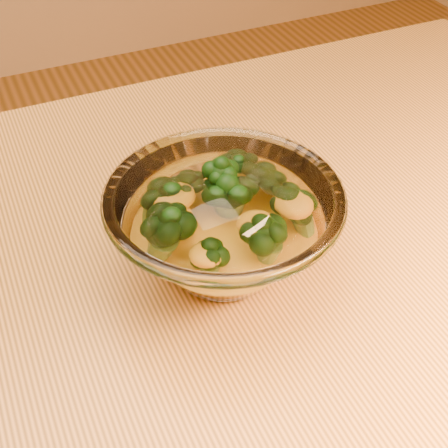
{
  "coord_description": "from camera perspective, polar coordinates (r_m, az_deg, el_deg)",
  "views": [
    {
      "loc": [
        -0.17,
        -0.39,
        1.19
      ],
      "look_at": [
        0.01,
        0.01,
        0.81
      ],
      "focal_mm": 50.0,
      "sensor_mm": 36.0,
      "label": 1
    }
  ],
  "objects": [
    {
      "name": "glass_bowl",
      "position": [
        0.59,
        0.0,
        -0.35
      ],
      "size": [
        0.22,
        0.22,
        0.1
      ],
      "color": "white",
      "rests_on": "table"
    },
    {
      "name": "broccoli_heap",
      "position": [
        0.59,
        -0.43,
        1.33
      ],
      "size": [
        0.15,
        0.14,
        0.07
      ],
      "color": "black",
      "rests_on": "cheese_sauce"
    },
    {
      "name": "cheese_sauce",
      "position": [
        0.6,
        0.0,
        -1.83
      ],
      "size": [
        0.13,
        0.13,
        0.04
      ],
      "primitive_type": "ellipsoid",
      "color": "#E8A413",
      "rests_on": "glass_bowl"
    },
    {
      "name": "table",
      "position": [
        0.69,
        -0.38,
        -10.43
      ],
      "size": [
        1.2,
        0.8,
        0.75
      ],
      "color": "gold",
      "rests_on": "ground"
    }
  ]
}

